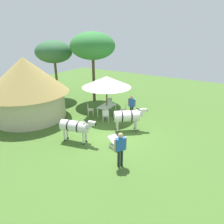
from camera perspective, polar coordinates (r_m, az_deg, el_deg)
name	(u,v)px	position (r m, az deg, el deg)	size (l,w,h in m)	color
ground_plane	(115,133)	(12.37, 0.96, -6.11)	(36.00, 36.00, 0.00)	#456A2A
thatched_hut	(27,86)	(15.13, -23.03, 6.69)	(5.73, 5.73, 4.28)	beige
shade_umbrella	(107,82)	(14.31, -1.55, 8.61)	(3.52, 3.52, 2.92)	brown
patio_dining_table	(107,107)	(14.85, -1.48, 1.56)	(1.57, 1.00, 0.74)	silver
patio_chair_west_end	(89,109)	(14.92, -6.42, 0.95)	(0.60, 0.60, 0.90)	white
patio_chair_near_lawn	(106,115)	(13.71, -1.78, -0.84)	(0.59, 0.59, 0.90)	silver
patio_chair_east_end	(124,109)	(14.72, 3.44, 0.75)	(0.57, 0.56, 0.90)	silver
patio_chair_near_hut	(109,103)	(16.10, -0.84, 2.66)	(0.57, 0.58, 0.90)	silver
guest_beside_umbrella	(132,104)	(14.52, 5.65, 2.21)	(0.30, 0.56, 1.59)	#1C222B
standing_watcher	(120,147)	(9.09, 2.39, -9.76)	(0.53, 0.43, 1.71)	black
striped_lounge_chair	(116,143)	(10.86, 1.17, -8.85)	(0.79, 0.96, 0.57)	#3A9A69
zebra_nearest_camera	(75,127)	(11.31, -10.37, -4.10)	(0.99, 2.21, 1.45)	silver
zebra_by_umbrella	(127,116)	(12.42, 4.41, -1.21)	(1.63, 1.83, 1.48)	silver
acacia_tree_right_background	(93,46)	(17.45, -5.51, 18.13)	(3.73, 3.73, 5.85)	#4E4228
acacia_tree_far_lawn	(54,52)	(18.93, -16.19, 16.03)	(3.18, 3.18, 5.15)	brown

